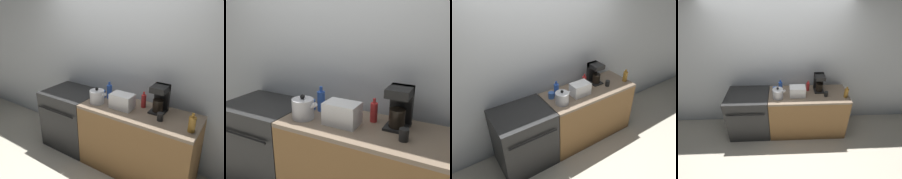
# 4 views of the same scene
# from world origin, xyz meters

# --- Properties ---
(ground_plane) EXTENTS (12.00, 12.00, 0.00)m
(ground_plane) POSITION_xyz_m (0.00, 0.00, 0.00)
(ground_plane) COLOR beige
(wall_back) EXTENTS (8.00, 0.05, 2.60)m
(wall_back) POSITION_xyz_m (0.00, 0.71, 1.30)
(wall_back) COLOR silver
(wall_back) RESTS_ON ground_plane
(stove) EXTENTS (0.80, 0.70, 0.90)m
(stove) POSITION_xyz_m (-0.62, 0.33, 0.46)
(stove) COLOR black
(stove) RESTS_ON ground_plane
(counter_block) EXTENTS (1.48, 0.63, 0.90)m
(counter_block) POSITION_xyz_m (0.53, 0.31, 0.45)
(counter_block) COLOR brown
(counter_block) RESTS_ON ground_plane
(kettle) EXTENTS (0.24, 0.19, 0.22)m
(kettle) POSITION_xyz_m (-0.04, 0.22, 0.99)
(kettle) COLOR silver
(kettle) RESTS_ON counter_block
(toaster) EXTENTS (0.29, 0.19, 0.19)m
(toaster) POSITION_xyz_m (0.32, 0.27, 1.00)
(toaster) COLOR white
(toaster) RESTS_ON counter_block
(coffee_maker) EXTENTS (0.18, 0.23, 0.34)m
(coffee_maker) POSITION_xyz_m (0.74, 0.45, 1.08)
(coffee_maker) COLOR black
(coffee_maker) RESTS_ON counter_block
(bottle_red) EXTENTS (0.06, 0.06, 0.21)m
(bottle_red) POSITION_xyz_m (0.53, 0.44, 0.99)
(bottle_red) COLOR #B72828
(bottle_red) RESTS_ON counter_block
(bottle_amber) EXTENTS (0.07, 0.07, 0.21)m
(bottle_amber) POSITION_xyz_m (1.20, 0.19, 0.99)
(bottle_amber) COLOR #9E6B23
(bottle_amber) RESTS_ON counter_block
(bottle_blue) EXTENTS (0.07, 0.07, 0.24)m
(bottle_blue) POSITION_xyz_m (0.01, 0.44, 1.00)
(bottle_blue) COLOR #2D56B7
(bottle_blue) RESTS_ON counter_block
(cup_black) EXTENTS (0.07, 0.07, 0.09)m
(cup_black) POSITION_xyz_m (0.84, 0.23, 0.95)
(cup_black) COLOR black
(cup_black) RESTS_ON counter_block
(cup_blue) EXTENTS (0.09, 0.09, 0.10)m
(cup_blue) POSITION_xyz_m (-0.10, 0.42, 0.95)
(cup_blue) COLOR #3860B2
(cup_blue) RESTS_ON counter_block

